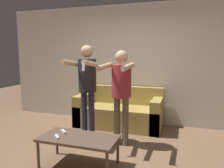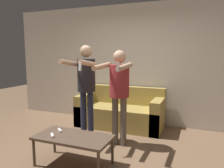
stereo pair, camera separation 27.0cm
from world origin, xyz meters
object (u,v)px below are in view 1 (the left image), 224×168
couch (119,113)px  person_standing_right (121,86)px  remote_far (64,131)px  person_standing_left (87,82)px  remote_near (57,137)px  coffee_table (79,140)px

couch → person_standing_right: (0.32, -0.97, 0.75)m
remote_far → person_standing_left: bearing=87.5°
person_standing_right → remote_near: person_standing_right is taller
coffee_table → remote_near: bearing=-158.5°
remote_near → person_standing_right: bearing=57.1°
couch → coffee_table: 1.86m
person_standing_left → coffee_table: person_standing_left is taller
person_standing_left → coffee_table: size_ratio=1.59×
person_standing_left → remote_near: bearing=-90.6°
person_standing_right → coffee_table: size_ratio=1.51×
remote_far → person_standing_right: bearing=49.4°
person_standing_right → coffee_table: bearing=-112.5°
person_standing_right → person_standing_left: bearing=179.6°
coffee_table → remote_near: size_ratio=8.05×
couch → person_standing_left: size_ratio=1.07×
couch → coffee_table: (-0.05, -1.86, 0.09)m
couch → person_standing_right: bearing=-71.8°
coffee_table → remote_near: (-0.28, -0.11, 0.05)m
person_standing_left → person_standing_right: (0.63, -0.00, -0.05)m
remote_near → remote_far: bearing=96.5°
coffee_table → couch: bearing=88.4°
coffee_table → remote_far: (-0.30, 0.11, 0.05)m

